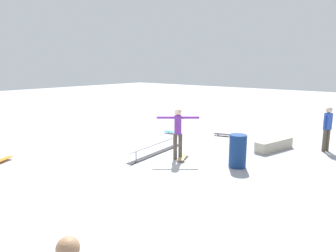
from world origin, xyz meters
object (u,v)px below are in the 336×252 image
skater_main (178,130)px  bystander_blue_shirt (327,126)px  grind_rail (156,149)px  skate_ledge (274,145)px  loose_skateboard_black (224,134)px  skateboard_main (183,157)px  loose_skateboard_orange (1,160)px  loose_skateboard_teal (173,132)px  trash_bin (238,151)px

skater_main → bystander_blue_shirt: (-3.94, 3.34, -0.07)m
grind_rail → skate_ledge: (-2.93, 2.85, 0.03)m
loose_skateboard_black → bystander_blue_shirt: bearing=-11.8°
skateboard_main → loose_skateboard_orange: 5.52m
loose_skateboard_teal → loose_skateboard_black: size_ratio=0.99×
grind_rail → loose_skateboard_teal: 3.04m
skater_main → loose_skateboard_teal: (-2.71, -2.38, -0.87)m
skater_main → loose_skateboard_black: (-3.71, -0.47, -0.87)m
loose_skateboard_orange → trash_bin: bearing=-79.9°
skate_ledge → bystander_blue_shirt: (-0.96, 1.42, 0.69)m
loose_skateboard_teal → trash_bin: trash_bin is taller
skateboard_main → trash_bin: size_ratio=0.85×
loose_skateboard_teal → skater_main: bearing=125.2°
skater_main → trash_bin: 1.91m
grind_rail → loose_skateboard_teal: bearing=-157.2°
skate_ledge → bystander_blue_shirt: size_ratio=1.07×
skater_main → bystander_blue_shirt: size_ratio=1.05×
loose_skateboard_teal → loose_skateboard_black: 2.16m
loose_skateboard_teal → grind_rail: bearing=112.4°
grind_rail → skater_main: size_ratio=1.74×
bystander_blue_shirt → loose_skateboard_black: bystander_blue_shirt is taller
skate_ledge → loose_skateboard_orange: bearing=-41.2°
skateboard_main → bystander_blue_shirt: bearing=115.5°
skate_ledge → trash_bin: trash_bin is taller
loose_skateboard_orange → trash_bin: 7.07m
skater_main → bystander_blue_shirt: bearing=-169.4°
loose_skateboard_black → trash_bin: (3.20, 2.25, 0.40)m
loose_skateboard_teal → loose_skateboard_orange: bearing=70.4°
skater_main → loose_skateboard_teal: bearing=-87.8°
grind_rail → bystander_blue_shirt: bearing=126.6°
loose_skateboard_teal → trash_bin: size_ratio=0.85×
skater_main → loose_skateboard_orange: bearing=4.1°
skater_main → skateboard_main: skater_main is taller
skate_ledge → bystander_blue_shirt: bearing=124.2°
bystander_blue_shirt → loose_skateboard_black: (0.23, -3.80, -0.79)m
bystander_blue_shirt → loose_skateboard_teal: size_ratio=1.88×
grind_rail → loose_skateboard_black: grind_rail is taller
grind_rail → loose_skateboard_black: (-3.67, 0.46, -0.08)m
skateboard_main → skater_main: bearing=-72.7°
bystander_blue_shirt → loose_skateboard_teal: 5.90m
grind_rail → loose_skateboard_orange: size_ratio=3.48×
loose_skateboard_black → trash_bin: bearing=-70.1°
loose_skateboard_teal → loose_skateboard_orange: (6.38, -1.52, 0.00)m
grind_rail → skate_ledge: bearing=130.1°
grind_rail → loose_skateboard_black: bearing=167.1°
skater_main → loose_skateboard_teal: size_ratio=1.98×
skater_main → loose_skateboard_black: bearing=-122.0°
bystander_blue_shirt → grind_rail: bearing=-16.2°
trash_bin → bystander_blue_shirt: bearing=155.6°
skateboard_main → loose_skateboard_black: size_ratio=0.98×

